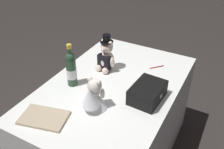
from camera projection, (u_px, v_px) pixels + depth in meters
reception_table at (112, 124)px, 2.12m from camera, size 1.43×0.93×0.79m
teddy_bear_groom at (106, 57)px, 2.03m from camera, size 0.16×0.17×0.31m
teddy_bear_bride at (94, 96)px, 1.64m from camera, size 0.21×0.17×0.23m
champagne_bottle at (71, 69)px, 1.84m from camera, size 0.07×0.07×0.34m
signing_pen at (156, 67)px, 2.12m from camera, size 0.11×0.10×0.01m
gift_case_black at (147, 92)px, 1.74m from camera, size 0.28×0.21×0.11m
guestbook at (44, 118)px, 1.60m from camera, size 0.25×0.33×0.02m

